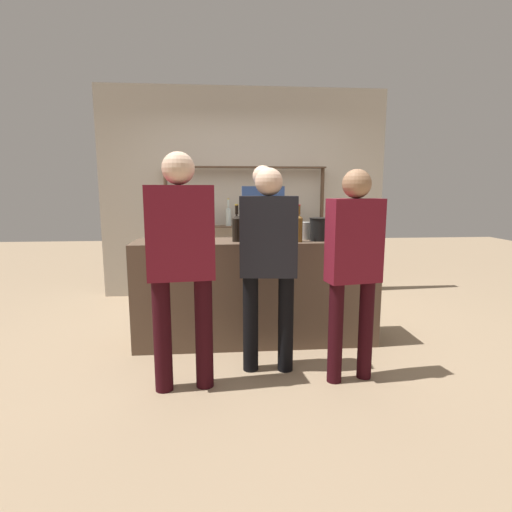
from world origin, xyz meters
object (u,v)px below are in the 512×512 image
counter_bottle_1 (270,226)px  customer_right (354,259)px  customer_center (268,255)px  server_behind_counter (263,230)px  cork_jar (303,231)px  ice_bucket (320,229)px  counter_bottle_3 (255,227)px  counter_bottle_0 (299,227)px  counter_bottle_2 (168,228)px  customer_left (181,255)px  counter_bottle_4 (237,227)px

counter_bottle_1 → customer_right: size_ratio=0.20×
customer_center → server_behind_counter: bearing=2.1°
customer_right → customer_center: customer_center is taller
cork_jar → server_behind_counter: 0.75m
ice_bucket → customer_right: customer_right is taller
counter_bottle_3 → customer_right: customer_right is taller
counter_bottle_3 → customer_right: bearing=-53.5°
counter_bottle_0 → counter_bottle_2: size_ratio=1.08×
server_behind_counter → counter_bottle_0: bearing=16.5°
counter_bottle_1 → counter_bottle_3: counter_bottle_1 is taller
counter_bottle_0 → customer_left: customer_left is taller
counter_bottle_2 → customer_right: 1.75m
cork_jar → server_behind_counter: (-0.32, 0.68, -0.06)m
counter_bottle_0 → counter_bottle_4: counter_bottle_4 is taller
counter_bottle_3 → server_behind_counter: bearing=78.2°
ice_bucket → cork_jar: 0.18m
cork_jar → customer_left: bearing=-138.2°
customer_center → server_behind_counter: server_behind_counter is taller
counter_bottle_3 → customer_left: bearing=-122.9°
counter_bottle_1 → server_behind_counter: 0.72m
counter_bottle_3 → customer_center: (0.05, -0.68, -0.16)m
customer_left → counter_bottle_1: bearing=-45.4°
counter_bottle_0 → counter_bottle_1: size_ratio=1.05×
ice_bucket → customer_right: bearing=-85.3°
counter_bottle_2 → counter_bottle_4: size_ratio=0.92×
ice_bucket → customer_center: bearing=-133.3°
counter_bottle_4 → customer_center: (0.23, -0.57, -0.17)m
counter_bottle_0 → counter_bottle_3: (-0.38, 0.19, -0.01)m
counter_bottle_0 → server_behind_counter: (-0.24, 0.90, -0.11)m
counter_bottle_1 → counter_bottle_3: 0.15m
ice_bucket → customer_left: 1.46m
counter_bottle_3 → counter_bottle_2: bearing=177.8°
customer_center → server_behind_counter: 1.39m
counter_bottle_3 → customer_left: size_ratio=0.18×
ice_bucket → cork_jar: (-0.13, 0.13, -0.03)m
counter_bottle_1 → customer_center: (-0.09, -0.67, -0.17)m
cork_jar → ice_bucket: bearing=-44.3°
counter_bottle_4 → customer_center: size_ratio=0.21×
counter_bottle_0 → counter_bottle_1: counter_bottle_0 is taller
counter_bottle_2 → ice_bucket: size_ratio=1.48×
server_behind_counter → customer_left: bearing=-22.8°
customer_left → counter_bottle_0: bearing=-59.4°
customer_center → ice_bucket: bearing=-37.3°
customer_left → customer_right: size_ratio=1.07×
counter_bottle_4 → customer_right: bearing=-43.4°
counter_bottle_4 → ice_bucket: size_ratio=1.61×
counter_bottle_3 → ice_bucket: 0.61m
counter_bottle_2 → customer_left: customer_left is taller
ice_bucket → cork_jar: ice_bucket is taller
counter_bottle_1 → ice_bucket: (0.45, -0.09, -0.02)m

